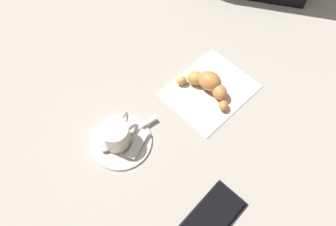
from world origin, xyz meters
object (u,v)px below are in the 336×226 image
Objects in this scene: napkin at (211,91)px; cell_phone at (212,217)px; croissant at (208,84)px; espresso_cup at (116,134)px; saucer at (121,141)px; sugar_packet at (138,144)px; teaspoon at (120,139)px.

cell_phone is (-0.21, -0.20, 0.00)m from napkin.
cell_phone is at bearing -135.54° from croissant.
saucer is at bearing -35.50° from espresso_cup.
croissant is at bearing -8.96° from espresso_cup.
espresso_cup reaches higher than sugar_packet.
croissant is (0.23, -0.03, 0.02)m from saucer.
espresso_cup is (-0.00, 0.00, 0.03)m from saucer.
teaspoon is 0.24m from cell_phone.
croissant is at bearing -20.76° from sugar_packet.
saucer is 0.03m from espresso_cup.
saucer is 1.63× the size of espresso_cup.
espresso_cup reaches higher than croissant.
saucer is at bearing 100.05° from sugar_packet.
teaspoon reaches higher than cell_phone.
espresso_cup reaches higher than teaspoon.
cell_phone is at bearing -84.24° from teaspoon.
napkin is 1.43× the size of cell_phone.
croissant is 1.04× the size of cell_phone.
teaspoon is at bearing 171.18° from croissant.
saucer is 0.92× the size of croissant.
teaspoon is 2.03× the size of sugar_packet.
espresso_cup is at bearing 168.66° from napkin.
napkin is 0.02m from croissant.
sugar_packet is 0.21m from croissant.
sugar_packet is 0.35× the size of napkin.
saucer is 0.24m from croissant.
espresso_cup is 0.03m from teaspoon.
sugar_packet is at bearing 179.70° from croissant.
sugar_packet is (0.02, -0.03, 0.01)m from saucer.
napkin is at bearing -83.42° from croissant.
espresso_cup reaches higher than napkin.
teaspoon is at bearing 95.76° from cell_phone.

